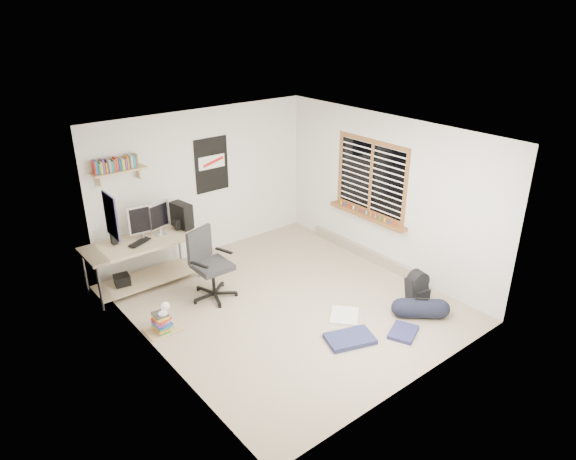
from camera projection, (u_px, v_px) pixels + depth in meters
floor at (288, 303)px, 7.54m from camera, size 4.00×4.50×0.01m
ceiling at (288, 134)px, 6.52m from camera, size 4.00×4.50×0.01m
back_wall at (204, 183)px, 8.64m from camera, size 4.00×0.01×2.50m
left_wall at (152, 268)px, 5.88m from camera, size 0.01×4.50×2.50m
right_wall at (386, 193)px, 8.18m from camera, size 0.01×4.50×2.50m
desk at (143, 264)px, 7.87m from camera, size 1.84×1.26×0.77m
monitor_left at (142, 226)px, 7.66m from camera, size 0.40×0.14×0.43m
monitor_right at (159, 221)px, 7.84m from camera, size 0.38×0.20×0.41m
pc_tower at (182, 215)px, 8.08m from camera, size 0.24×0.40×0.40m
keyboard at (140, 242)px, 7.62m from camera, size 0.38×0.27×0.02m
speaker_left at (114, 238)px, 7.56m from camera, size 0.09×0.09×0.17m
speaker_right at (178, 224)px, 8.03m from camera, size 0.10×0.10×0.18m
office_chair at (213, 268)px, 7.50m from camera, size 0.88×0.88×1.07m
wall_shelf at (120, 171)px, 7.51m from camera, size 0.80×0.22×0.24m
poster_back_wall at (212, 165)px, 8.58m from camera, size 0.62×0.03×0.92m
poster_left_wall at (111, 216)px, 6.65m from camera, size 0.02×0.42×0.60m
window at (370, 178)px, 8.28m from camera, size 0.10×1.50×1.26m
baseboard_heater at (365, 253)px, 8.83m from camera, size 0.08×2.50×0.18m
backpack at (417, 290)px, 7.47m from camera, size 0.34×0.29×0.40m
duffel_bag at (420, 308)px, 7.14m from camera, size 0.39×0.39×0.55m
tshirt at (344, 316)px, 7.18m from camera, size 0.59×0.58×0.04m
jeans_a at (350, 339)px, 6.67m from camera, size 0.71×0.57×0.07m
jeans_b at (403, 332)px, 6.81m from camera, size 0.52×0.47×0.05m
book_stack at (162, 321)px, 6.84m from camera, size 0.55×0.51×0.30m
desk_lamp at (162, 306)px, 6.74m from camera, size 0.19×0.24×0.21m
subwoofer at (122, 283)px, 7.79m from camera, size 0.25×0.25×0.25m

